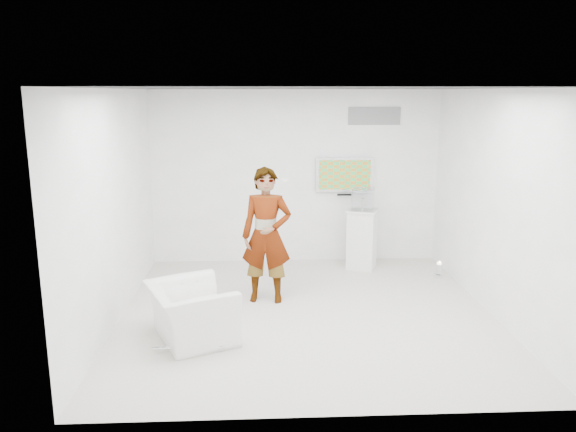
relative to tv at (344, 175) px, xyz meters
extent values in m
cube|color=beige|center=(-0.85, -2.45, -1.55)|extent=(5.00, 5.00, 0.01)
cube|color=#2B2A2D|center=(-0.85, -2.45, 1.45)|extent=(5.00, 5.00, 0.01)
cube|color=white|center=(-0.85, 0.05, -0.05)|extent=(5.00, 0.01, 3.00)
cube|color=white|center=(-0.85, -4.95, -0.05)|extent=(5.00, 0.01, 3.00)
cube|color=white|center=(-3.35, -2.45, -0.05)|extent=(0.01, 5.00, 3.00)
cube|color=white|center=(1.65, -2.45, -0.05)|extent=(0.01, 5.00, 3.00)
cube|color=#BCBDC1|center=(0.00, 0.00, 0.00)|extent=(1.00, 0.08, 0.60)
cube|color=slate|center=(0.50, 0.04, 1.00)|extent=(0.90, 0.02, 0.30)
imported|color=white|center=(-1.38, -1.92, -0.58)|extent=(0.76, 0.55, 1.94)
imported|color=white|center=(-2.31, -3.19, -1.21)|extent=(1.27, 1.33, 0.68)
cube|color=white|center=(0.26, -0.44, -1.04)|extent=(0.64, 0.64, 1.02)
cylinder|color=silver|center=(1.43, -1.02, -1.42)|extent=(0.18, 0.18, 0.25)
cube|color=white|center=(0.26, -0.44, -0.35)|extent=(0.43, 0.43, 0.36)
cube|color=white|center=(0.26, -0.44, -0.43)|extent=(0.07, 0.15, 0.20)
cube|color=white|center=(-1.12, -1.80, 0.19)|extent=(0.09, 0.13, 0.03)
camera|label=1|loc=(-1.45, -9.62, 1.41)|focal=35.00mm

